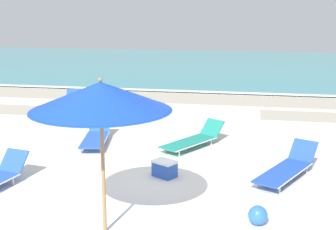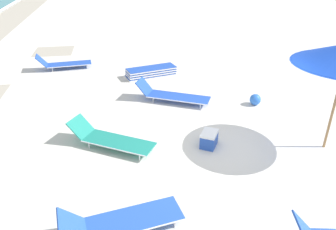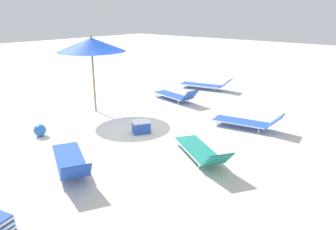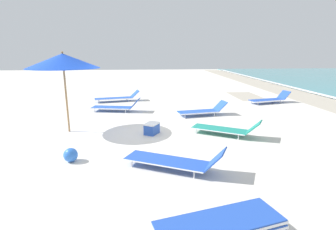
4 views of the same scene
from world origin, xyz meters
name	(u,v)px [view 3 (image 3 of 4)]	position (x,y,z in m)	size (l,w,h in m)	color
ground_plane	(137,132)	(0.00, 0.01, -0.08)	(60.00, 60.00, 0.16)	silver
beach_umbrella	(91,45)	(-0.37, -2.42, 2.30)	(2.25, 2.25, 2.60)	#9E7547
sun_lounger_under_umbrella	(71,161)	(2.76, 0.77, 0.22)	(1.55, 2.30, 0.60)	blue
sun_lounger_beside_umbrella	(248,122)	(-2.23, 2.47, 0.22)	(0.97, 2.11, 0.56)	blue
sun_lounger_near_water_left	(206,85)	(-5.68, -1.37, 0.21)	(1.09, 2.39, 0.55)	blue
sun_lounger_near_water_right	(176,95)	(-3.28, -1.17, 0.22)	(0.99, 2.21, 0.60)	blue
sun_lounger_mid_beach_solo	(201,151)	(0.44, 2.65, 0.22)	(1.61, 2.13, 0.57)	#1E8475
beach_ball	(40,130)	(2.13, -1.69, 0.17)	(0.34, 0.34, 0.34)	blue
cooler_box	(141,127)	(0.11, 0.31, 0.19)	(0.61, 0.56, 0.37)	blue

